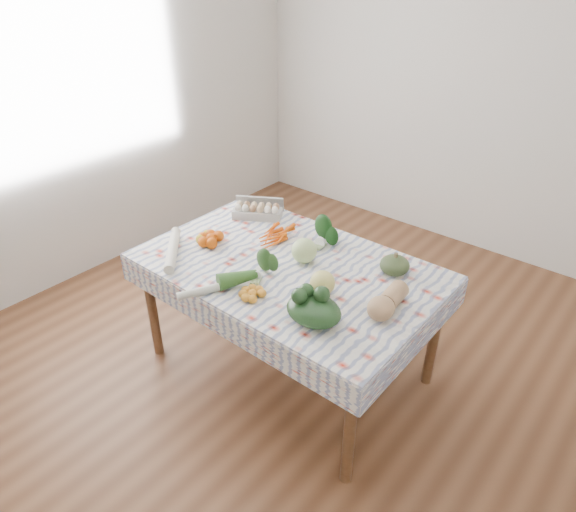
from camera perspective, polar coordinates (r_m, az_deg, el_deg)
The scene contains 17 objects.
ground at distance 3.35m, azimuth 0.00°, elevation -12.09°, with size 4.50×4.50×0.00m, color #56331D.
wall_back at distance 4.50m, azimuth 19.59°, elevation 18.02°, with size 4.00×0.04×2.80m, color silver.
dining_table at distance 2.93m, azimuth 0.00°, elevation -2.37°, with size 1.60×1.00×0.75m.
tablecloth at distance 2.89m, azimuth 0.00°, elevation -1.09°, with size 1.66×1.06×0.01m, color white.
egg_carton at distance 3.38m, azimuth -3.43°, elevation 4.93°, with size 0.32×0.13×0.08m, color #ADADA8.
carrot_bunch at distance 3.12m, azimuth -1.39°, elevation 2.19°, with size 0.23×0.21×0.04m, color #EA580C.
kale_bunch at distance 3.05m, azimuth 4.07°, elevation 2.50°, with size 0.17×0.15×0.15m, color #123912.
kabocha_squash at distance 2.84m, azimuth 11.77°, elevation -1.00°, with size 0.16×0.16×0.11m, color #394B27.
cabbage at distance 2.88m, azimuth 1.81°, elevation 0.60°, with size 0.14×0.14×0.14m, color #B9D885.
butternut_squash at distance 2.54m, azimuth 11.04°, elevation -4.78°, with size 0.13×0.28×0.13m, color tan.
orange_cluster at distance 3.10m, azimuth -8.55°, elevation 1.91°, with size 0.21×0.21×0.07m, color #D24F08.
broccoli at distance 2.76m, azimuth -3.40°, elevation -1.36°, with size 0.15×0.15×0.11m, color #274D1D.
mandarin_cluster at distance 2.62m, azimuth -3.98°, elevation -4.13°, with size 0.16×0.16×0.05m, color orange.
grapefruit at distance 2.62m, azimuth 3.85°, elevation -2.99°, with size 0.13×0.13×0.13m, color #D8D066.
spinach_bag at distance 2.44m, azimuth 2.88°, elevation -6.04°, with size 0.28×0.22×0.12m, color black.
daikon at distance 3.02m, azimuth -12.75°, elevation 0.45°, with size 0.06×0.06×0.41m, color white.
leek at distance 2.68m, azimuth -7.92°, elevation -3.43°, with size 0.05×0.05×0.42m, color beige.
Camera 1 is at (1.56, -1.88, 2.30)m, focal length 32.00 mm.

